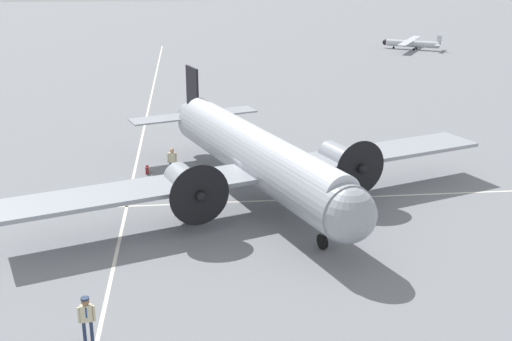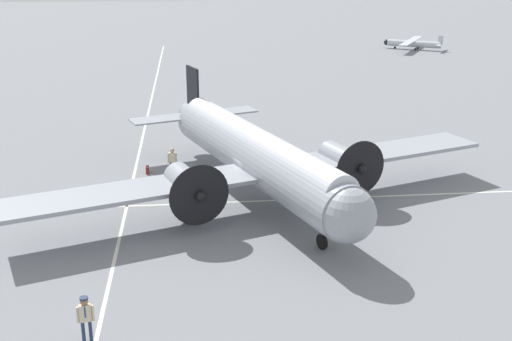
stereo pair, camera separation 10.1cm
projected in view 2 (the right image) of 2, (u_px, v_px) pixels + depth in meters
name	position (u px, v px, depth m)	size (l,w,h in m)	color
ground_plane	(256.00, 199.00, 34.10)	(300.00, 300.00, 0.00)	slate
apron_line_eastwest	(127.00, 204.00, 33.43)	(120.00, 0.16, 0.01)	silver
apron_line_northsouth	(257.00, 201.00, 33.85)	(0.16, 120.00, 0.01)	silver
airliner_main	(259.00, 157.00, 32.97)	(19.88, 25.12, 5.66)	#9399A3
crew_foreground	(85.00, 314.00, 21.27)	(0.32, 0.57, 1.71)	navy
passenger_boarding	(172.00, 159.00, 37.55)	(0.26, 0.56, 1.64)	navy
suitcase_near_door	(147.00, 170.00, 38.10)	(0.52, 0.16, 0.46)	maroon
light_aircraft_distant	(412.00, 43.00, 86.45)	(9.73, 7.69, 2.04)	#B7BCC6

